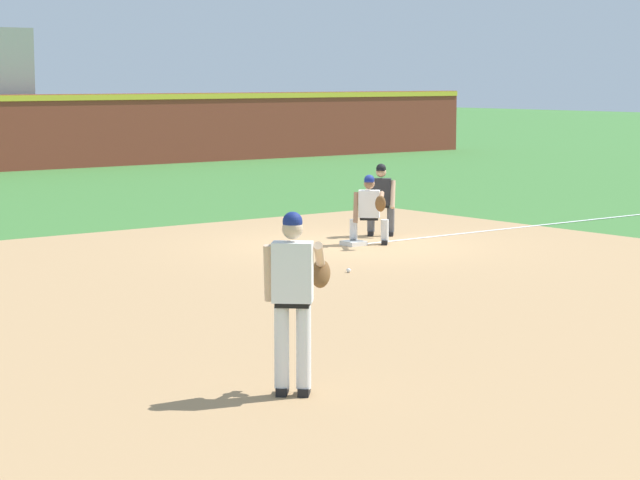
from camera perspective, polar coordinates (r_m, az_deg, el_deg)
ground_plane at (r=23.71m, az=1.54°, el=-0.26°), size 160.00×160.00×0.00m
infield_dirt_patch at (r=18.13m, az=0.58°, el=-2.63°), size 18.00×18.00×0.01m
foul_line_stripe at (r=28.68m, az=12.39°, el=0.93°), size 14.03×0.10×0.00m
first_base_bag at (r=23.71m, az=1.54°, el=-0.15°), size 0.38×0.38×0.09m
baseball at (r=20.42m, az=1.32°, el=-1.40°), size 0.07×0.07×0.07m
pitcher at (r=12.42m, az=-1.17°, el=-2.36°), size 0.85×0.55×1.86m
first_baseman at (r=23.75m, az=2.30°, el=1.53°), size 0.73×1.09×1.34m
umpire at (r=25.12m, az=2.80°, el=1.99°), size 0.67×0.67×1.46m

